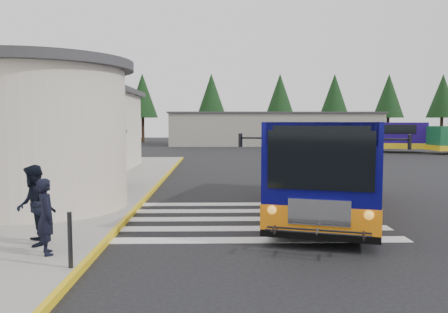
{
  "coord_description": "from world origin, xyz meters",
  "views": [
    {
      "loc": [
        -1.39,
        -13.94,
        2.97
      ],
      "look_at": [
        -1.13,
        -0.5,
        1.9
      ],
      "focal_mm": 35.0,
      "sensor_mm": 36.0,
      "label": 1
    }
  ],
  "objects_px": {
    "bollard": "(70,240)",
    "pedestrian_b": "(33,205)",
    "pedestrian_a": "(46,216)",
    "far_bus_a": "(372,135)",
    "transit_bus": "(328,169)"
  },
  "relations": [
    {
      "from": "bollard",
      "to": "pedestrian_b",
      "type": "bearing_deg",
      "value": 130.26
    },
    {
      "from": "pedestrian_a",
      "to": "pedestrian_b",
      "type": "height_order",
      "value": "pedestrian_b"
    },
    {
      "from": "bollard",
      "to": "pedestrian_a",
      "type": "bearing_deg",
      "value": 131.31
    },
    {
      "from": "pedestrian_a",
      "to": "bollard",
      "type": "distance_m",
      "value": 1.23
    },
    {
      "from": "pedestrian_b",
      "to": "far_bus_a",
      "type": "relative_size",
      "value": 0.18
    },
    {
      "from": "transit_bus",
      "to": "bollard",
      "type": "relative_size",
      "value": 9.87
    },
    {
      "from": "transit_bus",
      "to": "bollard",
      "type": "bearing_deg",
      "value": -120.49
    },
    {
      "from": "bollard",
      "to": "far_bus_a",
      "type": "distance_m",
      "value": 39.34
    },
    {
      "from": "pedestrian_a",
      "to": "bollard",
      "type": "bearing_deg",
      "value": -167.12
    },
    {
      "from": "pedestrian_b",
      "to": "far_bus_a",
      "type": "xyz_separation_m",
      "value": [
        19.75,
        33.16,
        0.57
      ]
    },
    {
      "from": "pedestrian_a",
      "to": "far_bus_a",
      "type": "bearing_deg",
      "value": -57.98
    },
    {
      "from": "bollard",
      "to": "far_bus_a",
      "type": "bearing_deg",
      "value": 62.1
    },
    {
      "from": "pedestrian_b",
      "to": "bollard",
      "type": "relative_size",
      "value": 1.69
    },
    {
      "from": "pedestrian_a",
      "to": "pedestrian_b",
      "type": "relative_size",
      "value": 0.89
    },
    {
      "from": "pedestrian_a",
      "to": "far_bus_a",
      "type": "relative_size",
      "value": 0.16
    }
  ]
}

